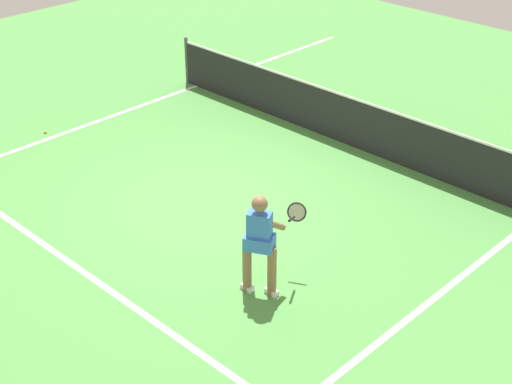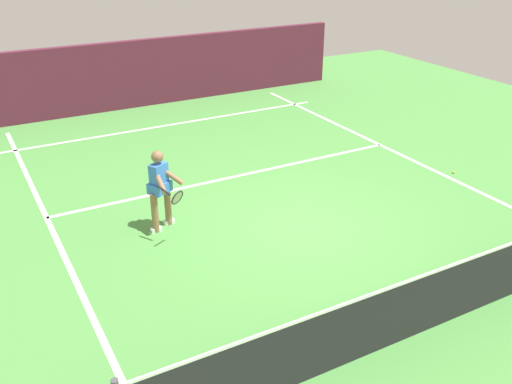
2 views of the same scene
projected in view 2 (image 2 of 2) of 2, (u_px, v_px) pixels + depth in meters
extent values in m
plane|color=#4C9342|center=(301.00, 227.00, 10.77)|extent=(24.21, 24.21, 0.00)
cube|color=#561E33|center=(142.00, 73.00, 17.46)|extent=(13.32, 0.24, 2.02)
cube|color=white|center=(171.00, 125.00, 16.15)|extent=(9.32, 0.10, 0.01)
cube|color=white|center=(237.00, 176.00, 12.90)|extent=(8.32, 0.10, 0.01)
cube|color=white|center=(459.00, 183.00, 12.58)|extent=(0.10, 16.62, 0.01)
cube|color=white|center=(79.00, 288.00, 8.96)|extent=(0.10, 16.62, 0.01)
cube|color=#232326|center=(435.00, 300.00, 7.89)|extent=(8.84, 0.02, 0.96)
cube|color=white|center=(440.00, 270.00, 7.67)|extent=(8.84, 0.02, 0.04)
cylinder|color=#8C6647|center=(168.00, 205.00, 10.71)|extent=(0.13, 0.13, 0.78)
cylinder|color=#8C6647|center=(155.00, 213.00, 10.44)|extent=(0.13, 0.13, 0.78)
cube|color=white|center=(169.00, 222.00, 10.86)|extent=(0.20, 0.10, 0.08)
cube|color=white|center=(156.00, 229.00, 10.59)|extent=(0.20, 0.10, 0.08)
cube|color=#3875D6|center=(159.00, 177.00, 10.30)|extent=(0.38, 0.33, 0.52)
cube|color=#3875D6|center=(160.00, 187.00, 10.38)|extent=(0.48, 0.43, 0.20)
sphere|color=#8C6647|center=(157.00, 157.00, 10.12)|extent=(0.22, 0.22, 0.22)
cylinder|color=#8C6647|center=(171.00, 175.00, 10.32)|extent=(0.43, 0.36, 0.37)
cylinder|color=#8C6647|center=(159.00, 181.00, 10.10)|extent=(0.11, 0.48, 0.37)
cylinder|color=black|center=(164.00, 190.00, 9.84)|extent=(0.17, 0.28, 0.14)
torus|color=black|center=(177.00, 198.00, 9.71)|extent=(0.31, 0.24, 0.28)
cylinder|color=beige|center=(177.00, 198.00, 9.71)|extent=(0.25, 0.19, 0.23)
sphere|color=#D1E533|center=(454.00, 172.00, 13.03)|extent=(0.07, 0.07, 0.07)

